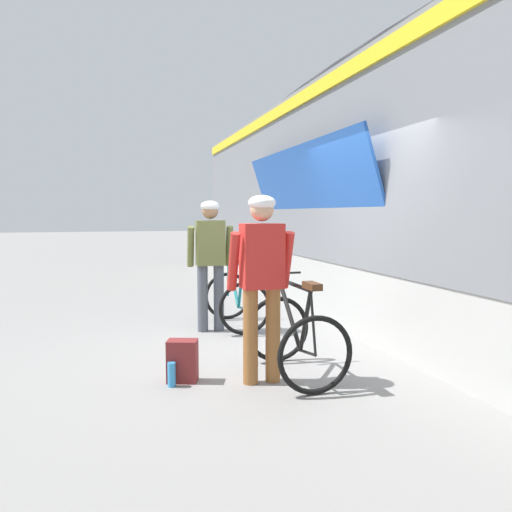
{
  "coord_description": "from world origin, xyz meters",
  "views": [
    {
      "loc": [
        -1.78,
        -5.31,
        1.59
      ],
      "look_at": [
        0.01,
        0.7,
        1.05
      ],
      "focal_mm": 34.54,
      "sensor_mm": 36.0,
      "label": 1
    }
  ],
  "objects_px": {
    "train_car": "(419,189)",
    "water_bottle_by_the_backpack": "(172,375)",
    "cyclist_far_in_olive": "(210,254)",
    "water_bottle_near_the_bikes": "(246,317)",
    "bicycle_far_teal": "(236,298)",
    "cyclist_near_in_red": "(262,272)",
    "bicycle_near_black": "(295,336)",
    "backpack_on_platform": "(182,361)"
  },
  "relations": [
    {
      "from": "backpack_on_platform",
      "to": "water_bottle_near_the_bikes",
      "type": "xyz_separation_m",
      "value": [
        1.22,
        2.15,
        -0.09
      ]
    },
    {
      "from": "water_bottle_near_the_bikes",
      "to": "cyclist_far_in_olive",
      "type": "bearing_deg",
      "value": -157.78
    },
    {
      "from": "cyclist_near_in_red",
      "to": "backpack_on_platform",
      "type": "distance_m",
      "value": 1.14
    },
    {
      "from": "train_car",
      "to": "bicycle_near_black",
      "type": "bearing_deg",
      "value": -143.41
    },
    {
      "from": "cyclist_far_in_olive",
      "to": "water_bottle_near_the_bikes",
      "type": "height_order",
      "value": "cyclist_far_in_olive"
    },
    {
      "from": "backpack_on_platform",
      "to": "water_bottle_near_the_bikes",
      "type": "bearing_deg",
      "value": 79.08
    },
    {
      "from": "bicycle_far_teal",
      "to": "water_bottle_by_the_backpack",
      "type": "bearing_deg",
      "value": -118.17
    },
    {
      "from": "bicycle_near_black",
      "to": "backpack_on_platform",
      "type": "height_order",
      "value": "bicycle_near_black"
    },
    {
      "from": "cyclist_near_in_red",
      "to": "bicycle_near_black",
      "type": "xyz_separation_m",
      "value": [
        0.36,
        0.06,
        -0.65
      ]
    },
    {
      "from": "cyclist_far_in_olive",
      "to": "bicycle_near_black",
      "type": "bearing_deg",
      "value": -78.87
    },
    {
      "from": "cyclist_far_in_olive",
      "to": "train_car",
      "type": "bearing_deg",
      "value": -0.4
    },
    {
      "from": "bicycle_far_teal",
      "to": "water_bottle_by_the_backpack",
      "type": "relative_size",
      "value": 4.78
    },
    {
      "from": "train_car",
      "to": "cyclist_far_in_olive",
      "type": "bearing_deg",
      "value": 179.6
    },
    {
      "from": "backpack_on_platform",
      "to": "water_bottle_near_the_bikes",
      "type": "distance_m",
      "value": 2.47
    },
    {
      "from": "cyclist_near_in_red",
      "to": "water_bottle_near_the_bikes",
      "type": "bearing_deg",
      "value": 77.96
    },
    {
      "from": "train_car",
      "to": "bicycle_far_teal",
      "type": "distance_m",
      "value": 3.22
    },
    {
      "from": "train_car",
      "to": "bicycle_far_teal",
      "type": "height_order",
      "value": "train_car"
    },
    {
      "from": "cyclist_near_in_red",
      "to": "water_bottle_by_the_backpack",
      "type": "xyz_separation_m",
      "value": [
        -0.83,
        0.12,
        -0.94
      ]
    },
    {
      "from": "cyclist_near_in_red",
      "to": "bicycle_far_teal",
      "type": "xyz_separation_m",
      "value": [
        0.33,
        2.29,
        -0.65
      ]
    },
    {
      "from": "bicycle_near_black",
      "to": "bicycle_far_teal",
      "type": "bearing_deg",
      "value": 90.57
    },
    {
      "from": "cyclist_near_in_red",
      "to": "backpack_on_platform",
      "type": "bearing_deg",
      "value": 162.15
    },
    {
      "from": "train_car",
      "to": "bicycle_far_teal",
      "type": "relative_size",
      "value": 15.18
    },
    {
      "from": "train_car",
      "to": "water_bottle_by_the_backpack",
      "type": "xyz_separation_m",
      "value": [
        -3.98,
        -2.01,
        -1.85
      ]
    },
    {
      "from": "cyclist_near_in_red",
      "to": "water_bottle_by_the_backpack",
      "type": "bearing_deg",
      "value": 171.89
    },
    {
      "from": "bicycle_far_teal",
      "to": "water_bottle_by_the_backpack",
      "type": "xyz_separation_m",
      "value": [
        -1.16,
        -2.17,
        -0.29
      ]
    },
    {
      "from": "cyclist_far_in_olive",
      "to": "bicycle_near_black",
      "type": "distance_m",
      "value": 2.23
    },
    {
      "from": "water_bottle_near_the_bikes",
      "to": "water_bottle_by_the_backpack",
      "type": "relative_size",
      "value": 0.96
    },
    {
      "from": "cyclist_near_in_red",
      "to": "bicycle_far_teal",
      "type": "relative_size",
      "value": 1.63
    },
    {
      "from": "bicycle_far_teal",
      "to": "bicycle_near_black",
      "type": "bearing_deg",
      "value": -89.43
    },
    {
      "from": "cyclist_far_in_olive",
      "to": "bicycle_near_black",
      "type": "xyz_separation_m",
      "value": [
        0.41,
        -2.09,
        -0.65
      ]
    },
    {
      "from": "water_bottle_by_the_backpack",
      "to": "bicycle_near_black",
      "type": "bearing_deg",
      "value": -3.0
    },
    {
      "from": "water_bottle_near_the_bikes",
      "to": "train_car",
      "type": "bearing_deg",
      "value": -5.47
    },
    {
      "from": "cyclist_far_in_olive",
      "to": "water_bottle_near_the_bikes",
      "type": "distance_m",
      "value": 1.12
    },
    {
      "from": "cyclist_near_in_red",
      "to": "bicycle_far_teal",
      "type": "bearing_deg",
      "value": 81.73
    },
    {
      "from": "bicycle_near_black",
      "to": "water_bottle_by_the_backpack",
      "type": "distance_m",
      "value": 1.22
    },
    {
      "from": "train_car",
      "to": "water_bottle_near_the_bikes",
      "type": "relative_size",
      "value": 75.36
    },
    {
      "from": "cyclist_far_in_olive",
      "to": "water_bottle_near_the_bikes",
      "type": "relative_size",
      "value": 8.11
    },
    {
      "from": "cyclist_far_in_olive",
      "to": "cyclist_near_in_red",
      "type": "bearing_deg",
      "value": -88.5
    },
    {
      "from": "train_car",
      "to": "water_bottle_by_the_backpack",
      "type": "height_order",
      "value": "train_car"
    },
    {
      "from": "cyclist_near_in_red",
      "to": "backpack_on_platform",
      "type": "xyz_separation_m",
      "value": [
        -0.71,
        0.23,
        -0.85
      ]
    },
    {
      "from": "water_bottle_near_the_bikes",
      "to": "backpack_on_platform",
      "type": "bearing_deg",
      "value": -119.62
    },
    {
      "from": "backpack_on_platform",
      "to": "water_bottle_by_the_backpack",
      "type": "xyz_separation_m",
      "value": [
        -0.12,
        -0.11,
        -0.09
      ]
    }
  ]
}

